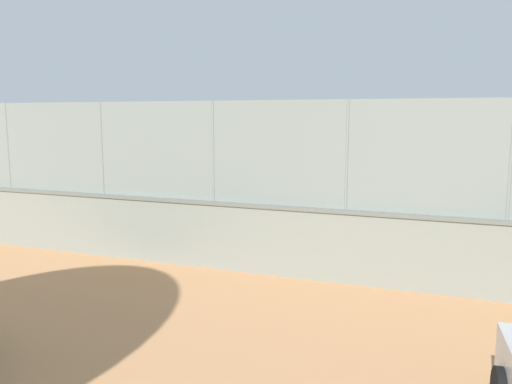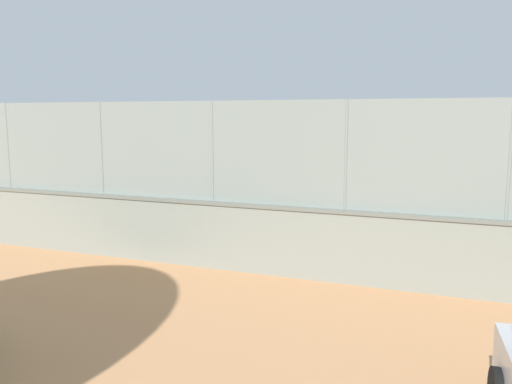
# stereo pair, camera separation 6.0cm
# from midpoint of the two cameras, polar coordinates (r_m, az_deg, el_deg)

# --- Properties ---
(ground_plane) EXTENTS (260.00, 260.00, 0.00)m
(ground_plane) POSITION_cam_midpoint_polar(r_m,az_deg,el_deg) (21.86, 11.94, -1.18)
(ground_plane) COLOR tan
(perimeter_wall) EXTENTS (31.66, 1.48, 1.60)m
(perimeter_wall) POSITION_cam_midpoint_polar(r_m,az_deg,el_deg) (12.32, -4.75, -4.61)
(perimeter_wall) COLOR gray
(perimeter_wall) RESTS_ON ground_plane
(fence_panel_on_wall) EXTENTS (31.08, 1.17, 2.31)m
(fence_panel_on_wall) POSITION_cam_midpoint_polar(r_m,az_deg,el_deg) (12.03, -4.86, 4.47)
(fence_panel_on_wall) COLOR gray
(fence_panel_on_wall) RESTS_ON perimeter_wall
(player_baseline_waiting) EXTENTS (1.28, 0.77, 1.69)m
(player_baseline_waiting) POSITION_cam_midpoint_polar(r_m,az_deg,el_deg) (22.70, -1.99, 1.91)
(player_baseline_waiting) COLOR #591919
(player_baseline_waiting) RESTS_ON ground_plane
(player_foreground_swinging) EXTENTS (0.79, 0.78, 1.68)m
(player_foreground_swinging) POSITION_cam_midpoint_polar(r_m,az_deg,el_deg) (19.42, 8.61, 0.67)
(player_foreground_swinging) COLOR black
(player_foreground_swinging) RESTS_ON ground_plane
(sports_ball) EXTENTS (0.14, 0.14, 0.14)m
(sports_ball) POSITION_cam_midpoint_polar(r_m,az_deg,el_deg) (21.72, -0.00, 2.83)
(sports_ball) COLOR #3399D8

